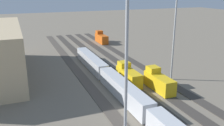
% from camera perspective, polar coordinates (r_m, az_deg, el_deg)
% --- Properties ---
extents(ground_plane, '(400.00, 400.00, 0.00)m').
position_cam_1_polar(ground_plane, '(67.60, 2.37, -3.61)').
color(ground_plane, '#756B5B').
extents(track_bed_0, '(140.00, 2.80, 0.12)m').
position_cam_1_polar(track_bed_0, '(72.03, 9.65, -2.48)').
color(track_bed_0, '#3D3833').
rests_on(track_bed_0, ground_plane).
extents(track_bed_1, '(140.00, 2.80, 0.12)m').
position_cam_1_polar(track_bed_1, '(69.66, 6.13, -3.01)').
color(track_bed_1, '#3D3833').
rests_on(track_bed_1, ground_plane).
extents(track_bed_2, '(140.00, 2.80, 0.12)m').
position_cam_1_polar(track_bed_2, '(67.58, 2.37, -3.57)').
color(track_bed_2, '#3D3833').
rests_on(track_bed_2, ground_plane).
extents(track_bed_3, '(140.00, 2.80, 0.12)m').
position_cam_1_polar(track_bed_3, '(65.81, -1.62, -4.14)').
color(track_bed_3, '#3D3833').
rests_on(track_bed_3, ground_plane).
extents(track_bed_4, '(140.00, 2.80, 0.12)m').
position_cam_1_polar(track_bed_4, '(64.38, -5.81, -4.72)').
color(track_bed_4, '#4C443D').
rests_on(track_bed_4, ground_plane).
extents(train_on_track_2, '(10.00, 3.00, 5.00)m').
position_cam_1_polar(train_on_track_2, '(63.58, 3.81, -2.93)').
color(train_on_track_2, gold).
rests_on(train_on_track_2, ground_plane).
extents(train_on_track_1, '(10.00, 3.00, 5.00)m').
position_cam_1_polar(train_on_track_1, '(60.57, 10.77, -4.24)').
color(train_on_track_1, gold).
rests_on(train_on_track_1, ground_plane).
extents(train_on_track_3, '(71.40, 3.00, 3.80)m').
position_cam_1_polar(train_on_track_3, '(54.91, 2.69, -6.39)').
color(train_on_track_3, silver).
rests_on(train_on_track_3, ground_plane).
extents(train_on_track_0, '(10.00, 3.00, 5.00)m').
position_cam_1_polar(train_on_track_0, '(111.32, -2.50, 5.81)').
color(train_on_track_0, '#D85914').
rests_on(train_on_track_0, ground_plane).
extents(light_mast_0, '(2.80, 0.70, 24.85)m').
position_cam_1_polar(light_mast_0, '(65.05, 14.48, 9.63)').
color(light_mast_0, '#9EA0A5').
rests_on(light_mast_0, ground_plane).
extents(light_mast_1, '(2.80, 0.70, 29.83)m').
position_cam_1_polar(light_mast_1, '(31.67, 3.49, 7.78)').
color(light_mast_1, '#9EA0A5').
rests_on(light_mast_1, ground_plane).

